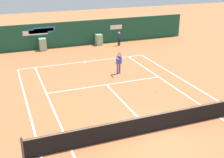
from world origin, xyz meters
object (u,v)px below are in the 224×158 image
at_px(player_on_baseline, 119,62).
at_px(tennis_ball_mid_court, 81,95).
at_px(tennis_ball_by_sideline, 156,91).
at_px(ball_kid_left_post, 119,38).

xyz_separation_m(player_on_baseline, tennis_ball_mid_court, (-3.63, -2.76, -0.89)).
relative_size(tennis_ball_by_sideline, tennis_ball_mid_court, 1.00).
height_order(ball_kid_left_post, tennis_ball_mid_court, ball_kid_left_post).
height_order(tennis_ball_by_sideline, tennis_ball_mid_court, same).
bearing_deg(player_on_baseline, tennis_ball_by_sideline, 100.46).
height_order(player_on_baseline, ball_kid_left_post, player_on_baseline).
distance_m(ball_kid_left_post, tennis_ball_by_sideline, 11.45).
bearing_deg(tennis_ball_mid_court, tennis_ball_by_sideline, -13.46).
bearing_deg(player_on_baseline, tennis_ball_mid_court, 33.68).
bearing_deg(tennis_ball_mid_court, ball_kid_left_post, 56.49).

